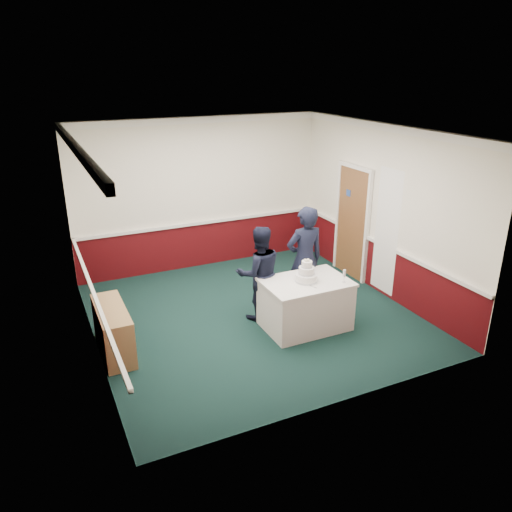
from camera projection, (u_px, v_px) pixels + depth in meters
name	position (u px, v px, depth m)	size (l,w,h in m)	color
ground	(253.00, 316.00, 8.28)	(5.00, 5.00, 0.00)	#13302A
room_shell	(242.00, 192.00, 8.12)	(5.00, 5.00, 3.00)	white
sideboard	(113.00, 330.00, 7.13)	(0.41, 1.20, 0.70)	#9F7A4D
cake_table	(305.00, 304.00, 7.81)	(1.32, 0.92, 0.79)	white
wedding_cake	(306.00, 274.00, 7.63)	(0.35, 0.35, 0.36)	white
cake_knife	(311.00, 286.00, 7.48)	(0.01, 0.22, 0.01)	silver
champagne_flute	(344.00, 274.00, 7.58)	(0.05, 0.05, 0.21)	silver
person_man	(259.00, 273.00, 7.96)	(0.76, 0.59, 1.57)	black
person_woman	(305.00, 260.00, 8.19)	(0.66, 0.43, 1.81)	black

